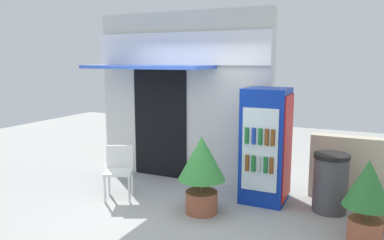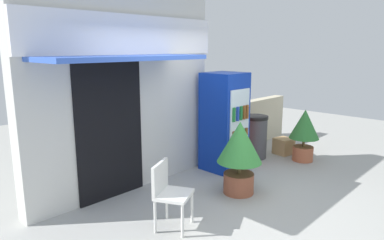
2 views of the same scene
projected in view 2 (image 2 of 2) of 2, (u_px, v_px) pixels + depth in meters
The scene contains 9 objects.
ground at pixel (231, 210), 4.80m from camera, with size 16.00×16.00×0.00m, color #A3A39E.
storefront_building at pixel (125, 90), 5.26m from camera, with size 3.32×1.14×3.03m.
drink_cooler at pixel (225, 122), 6.26m from camera, with size 0.68×0.72×1.77m.
plastic_chair at pixel (168, 190), 4.26m from camera, with size 0.56×0.55×0.83m.
potted_plant_near_shop at pixel (240, 150), 5.23m from camera, with size 0.68×0.68×1.13m.
potted_plant_curbside at pixel (304, 130), 6.77m from camera, with size 0.57×0.57×1.03m.
trash_bin at pixel (255, 137), 7.02m from camera, with size 0.51×0.51×0.86m.
stone_boundary_wall at pixel (252, 122), 8.01m from camera, with size 2.38×0.23×1.01m, color beige.
cardboard_box at pixel (284, 146), 7.29m from camera, with size 0.34×0.33×0.34m, color tan.
Camera 2 is at (-3.58, -2.68, 2.20)m, focal length 32.53 mm.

